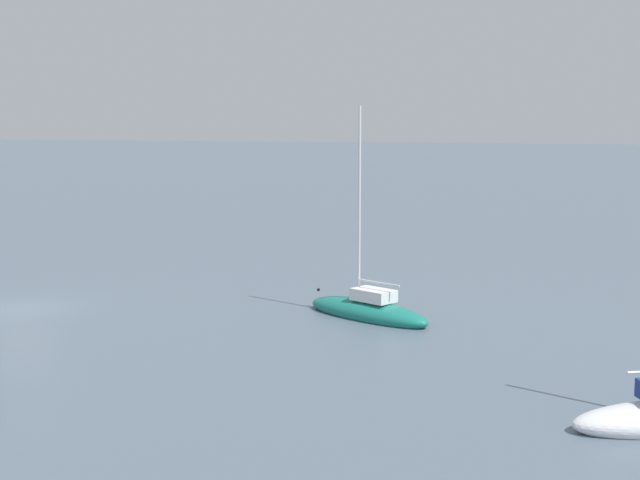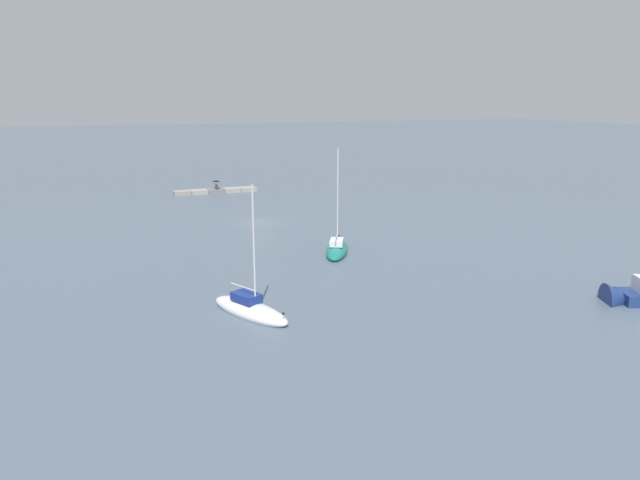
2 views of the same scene
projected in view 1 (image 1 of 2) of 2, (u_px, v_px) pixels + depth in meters
ground_plane at (25, 309)px, 38.98m from camera, size 500.00×500.00×0.00m
sailboat_teal_near at (368, 310)px, 37.17m from camera, size 4.49×6.27×8.96m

